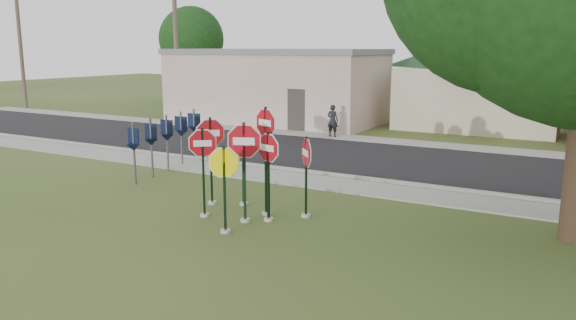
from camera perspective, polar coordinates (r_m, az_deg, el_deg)
The scene contains 20 objects.
ground at distance 13.60m, azimuth -7.44°, elevation -7.14°, with size 120.00×120.00×0.00m, color #36491B.
sidewalk_near at distance 18.10m, azimuth 3.05°, elevation -2.26°, with size 60.00×1.60×0.06m, color gray.
road at distance 22.13m, azimuth 8.26°, elevation 0.13°, with size 60.00×7.00×0.04m, color black.
sidewalk_far at distance 26.13m, azimuth 11.70°, elevation 1.75°, with size 60.00×1.60×0.06m, color gray.
curb at distance 18.97m, azimuth 4.40°, elevation -1.52°, with size 60.00×0.20×0.14m, color gray.
stop_sign_center at distance 13.78m, azimuth -4.46°, elevation 0.32°, with size 1.10×0.43×2.64m.
stop_sign_yellow at distance 13.08m, azimuth -6.48°, elevation -1.96°, with size 0.88×0.49×2.18m.
stop_sign_left at distance 14.38m, azimuth -8.62°, elevation -0.09°, with size 0.79×0.61×2.42m.
stop_sign_right at distance 13.87m, azimuth -2.02°, elevation -0.55°, with size 0.95×0.29×2.36m.
stop_sign_back_right at distance 14.29m, azimuth -2.26°, elevation 1.43°, with size 0.96×0.33×2.93m.
stop_sign_back_left at distance 15.32m, azimuth -4.58°, elevation 0.60°, with size 1.02×0.24×2.37m.
stop_sign_far_right at distance 14.21m, azimuth 1.86°, elevation -0.71°, with size 0.72×0.75×2.20m.
stop_sign_far_left at distance 15.49m, azimuth -7.86°, elevation 1.18°, with size 0.80×0.76×2.55m.
route_sign_row at distance 20.05m, azimuth -12.19°, elevation 2.31°, with size 1.43×4.63×2.00m.
building_stucco at distance 32.95m, azimuth -1.25°, elevation 7.65°, with size 12.20×6.20×4.20m.
building_house at distance 32.79m, azimuth 19.58°, elevation 9.61°, with size 11.60×11.60×6.20m.
utility_pole_near at distance 33.54m, azimuth -11.34°, elevation 12.32°, with size 2.20×0.26×9.50m.
utility_pole_far at distance 43.94m, azimuth -25.57°, elevation 10.85°, with size 2.20×0.26×9.00m.
bg_tree_left at distance 44.13m, azimuth -9.78°, elevation 11.99°, with size 4.90×4.90×7.35m.
pedestrian at distance 27.09m, azimuth 4.56°, elevation 4.01°, with size 0.56×0.37×1.55m, color black.
Camera 1 is at (7.82, -10.26, 4.30)m, focal length 35.00 mm.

